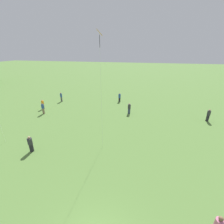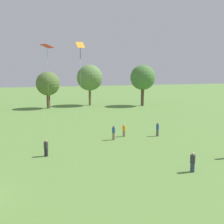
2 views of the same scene
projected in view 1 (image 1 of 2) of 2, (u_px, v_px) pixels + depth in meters
person_0 at (208, 115)px, 21.87m from camera, size 0.61×0.61×1.88m
person_1 at (30, 144)px, 15.34m from camera, size 0.54×0.54×1.78m
person_4 at (43, 108)px, 24.37m from camera, size 0.50×0.50×1.85m
person_5 at (61, 97)px, 30.12m from camera, size 0.44×0.44×1.87m
person_6 at (43, 104)px, 26.39m from camera, size 0.48×0.48×1.72m
person_7 at (120, 97)px, 30.11m from camera, size 0.57×0.57×1.80m
person_9 at (129, 108)px, 24.49m from camera, size 0.51×0.51×1.81m
kite_0 at (100, 42)px, 12.43m from camera, size 0.76×0.62×11.36m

